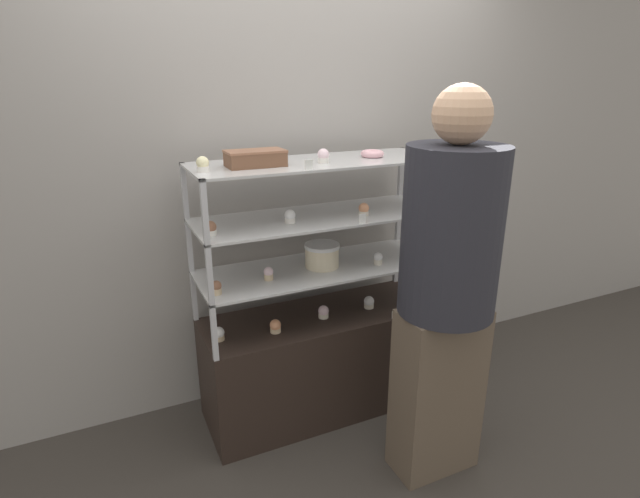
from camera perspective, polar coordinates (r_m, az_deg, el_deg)
ground_plane at (r=2.99m, az=0.00°, el=-17.41°), size 20.00×20.00×0.00m
back_wall at (r=2.79m, az=-3.29°, el=9.21°), size 8.00×0.05×2.60m
display_base at (r=2.82m, az=0.00°, el=-12.70°), size 1.25×0.46×0.58m
display_riser_lower at (r=2.58m, az=0.00°, el=-2.36°), size 1.25×0.46×0.27m
display_riser_middle at (r=2.49m, az=0.00°, el=3.48°), size 1.25×0.46×0.27m
display_riser_upper at (r=2.43m, az=0.00°, el=9.67°), size 1.25×0.46×0.27m
layer_cake_centerpiece at (r=2.55m, az=0.23°, el=-0.72°), size 0.18×0.18×0.12m
sheet_cake_frosted at (r=2.28m, az=-7.40°, el=10.26°), size 0.26×0.14×0.07m
cupcake_0 at (r=2.47m, az=-11.51°, el=-9.50°), size 0.06×0.06×0.07m
cupcake_1 at (r=2.50m, az=-5.12°, el=-8.79°), size 0.06×0.06×0.07m
cupcake_2 at (r=2.63m, az=0.38°, el=-7.21°), size 0.06×0.06×0.07m
cupcake_3 at (r=2.75m, az=5.62°, el=-6.09°), size 0.06×0.06×0.07m
cupcake_4 at (r=2.90m, az=10.59°, el=-4.97°), size 0.06×0.06×0.07m
price_tag_0 at (r=2.66m, az=8.56°, el=-7.40°), size 0.04×0.00×0.04m
cupcake_5 at (r=2.29m, az=-11.75°, el=-4.34°), size 0.05×0.05×0.06m
cupcake_6 at (r=2.41m, az=-5.90°, el=-2.80°), size 0.05×0.05×0.06m
cupcake_7 at (r=2.61m, az=6.66°, el=-1.10°), size 0.05×0.05×0.06m
cupcake_8 at (r=2.81m, az=11.25°, el=0.17°), size 0.05×0.05×0.06m
price_tag_1 at (r=2.58m, az=9.78°, el=-1.74°), size 0.04×0.00×0.04m
cupcake_9 at (r=2.22m, az=-12.41°, el=2.31°), size 0.05×0.05×0.06m
cupcake_10 at (r=2.36m, az=-3.45°, el=3.72°), size 0.05×0.05×0.06m
cupcake_11 at (r=2.49m, az=5.03°, el=4.52°), size 0.05×0.05×0.06m
cupcake_12 at (r=2.72m, az=11.25°, el=5.49°), size 0.05×0.05×0.06m
price_tag_2 at (r=2.36m, az=4.86°, el=3.48°), size 0.04×0.00×0.04m
cupcake_13 at (r=2.18m, az=-13.26°, el=9.39°), size 0.05×0.05×0.07m
cupcake_14 at (r=2.36m, az=0.38°, el=10.57°), size 0.05×0.05×0.07m
cupcake_15 at (r=2.65m, az=11.91°, el=11.11°), size 0.05×0.05×0.07m
price_tag_3 at (r=2.18m, az=-1.30°, el=9.60°), size 0.04×0.00×0.04m
donut_glazed at (r=2.56m, az=6.00°, el=10.78°), size 0.12×0.12×0.03m
customer_figure at (r=2.19m, az=14.28°, el=-3.99°), size 0.41×0.41×1.76m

